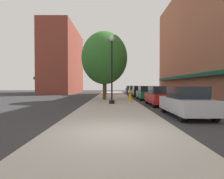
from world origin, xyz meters
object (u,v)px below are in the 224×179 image
at_px(car_silver, 185,102).
at_px(car_blue, 129,90).
at_px(tree_mid, 104,58).
at_px(car_red, 159,96).
at_px(car_black, 137,91).
at_px(fire_hydrant, 129,98).
at_px(lamppost, 111,68).
at_px(car_yellow, 133,90).
at_px(parking_meter_near, 125,91).
at_px(tree_near, 105,69).
at_px(car_green, 145,93).
at_px(parking_meter_far, 127,91).

distance_m(car_silver, car_blue, 32.10).
xyz_separation_m(tree_mid, car_red, (4.91, -5.55, -4.03)).
xyz_separation_m(car_black, car_blue, (0.00, 13.13, 0.00)).
bearing_deg(car_silver, fire_hydrant, 104.86).
relative_size(tree_mid, car_blue, 1.79).
bearing_deg(lamppost, car_blue, 81.08).
height_order(fire_hydrant, car_yellow, car_yellow).
bearing_deg(lamppost, parking_meter_near, 79.43).
distance_m(tree_near, car_green, 14.13).
bearing_deg(tree_mid, fire_hydrant, -51.27).
bearing_deg(car_silver, car_yellow, 89.12).
xyz_separation_m(parking_meter_near, tree_near, (-3.30, 7.42, 3.84)).
xyz_separation_m(parking_meter_far, car_black, (1.95, 4.85, -0.14)).
relative_size(parking_meter_far, car_black, 0.30).
bearing_deg(parking_meter_near, lamppost, -100.57).
distance_m(parking_meter_far, car_silver, 14.25).
bearing_deg(car_blue, fire_hydrant, -94.14).
height_order(car_silver, car_yellow, same).
bearing_deg(parking_meter_near, car_silver, -83.65).
bearing_deg(fire_hydrant, car_black, 78.24).
height_order(parking_meter_near, parking_meter_far, same).
height_order(fire_hydrant, car_green, car_green).
height_order(tree_mid, car_red, tree_mid).
relative_size(tree_mid, car_silver, 1.79).
bearing_deg(parking_meter_near, fire_hydrant, -91.94).
xyz_separation_m(fire_hydrant, car_black, (2.27, 10.91, 0.29)).
distance_m(parking_meter_far, car_yellow, 11.21).
bearing_deg(fire_hydrant, car_silver, -74.26).
bearing_deg(tree_near, car_yellow, 2.29).
height_order(lamppost, car_blue, lamppost).
bearing_deg(fire_hydrant, parking_meter_far, 86.97).
height_order(parking_meter_far, car_green, car_green).
height_order(parking_meter_near, car_blue, car_blue).
bearing_deg(car_black, lamppost, -108.56).
bearing_deg(parking_meter_far, car_yellow, 79.98).
bearing_deg(tree_mid, car_black, 57.21).
xyz_separation_m(tree_mid, car_silver, (4.91, -11.35, -4.03)).
bearing_deg(tree_near, car_blue, 53.72).
relative_size(car_yellow, car_blue, 1.00).
bearing_deg(car_red, car_yellow, 90.58).
distance_m(parking_meter_near, car_green, 5.44).
relative_size(parking_meter_near, car_silver, 0.30).
relative_size(parking_meter_near, parking_meter_far, 1.00).
height_order(car_black, car_blue, same).
relative_size(fire_hydrant, car_green, 0.18).
height_order(tree_near, car_green, tree_near).
height_order(parking_meter_near, car_yellow, car_yellow).
bearing_deg(fire_hydrant, tree_near, 100.00).
relative_size(parking_meter_far, car_blue, 0.30).
xyz_separation_m(tree_near, car_red, (5.25, -19.15, -3.98)).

